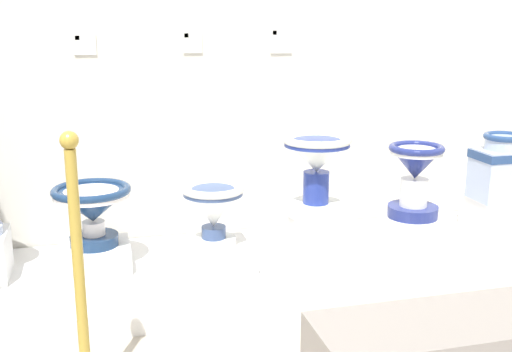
{
  "coord_description": "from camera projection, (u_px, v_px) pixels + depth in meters",
  "views": [
    {
      "loc": [
        1.13,
        -1.07,
        1.4
      ],
      "look_at": [
        1.96,
        2.08,
        0.59
      ],
      "focal_mm": 44.06,
      "sensor_mm": 36.0,
      "label": 1
    }
  ],
  "objects": [
    {
      "name": "display_platform",
      "position": [
        265.0,
        267.0,
        3.5
      ],
      "size": [
        3.55,
        1.01,
        0.11
      ],
      "primitive_type": "cube",
      "color": "white",
      "rests_on": "ground_plane"
    },
    {
      "name": "antique_toilet_rightmost",
      "position": [
        317.0,
        163.0,
        3.39
      ],
      "size": [
        0.37,
        0.37,
        0.44
      ],
      "color": "white",
      "rests_on": "plinth_block_rightmost"
    },
    {
      "name": "plinth_block_slender_white",
      "position": [
        497.0,
        215.0,
        3.89
      ],
      "size": [
        0.3,
        0.37,
        0.21
      ],
      "primitive_type": "cube",
      "color": "white",
      "rests_on": "display_platform"
    },
    {
      "name": "plinth_block_rightmost",
      "position": [
        315.0,
        235.0,
        3.49
      ],
      "size": [
        0.28,
        0.36,
        0.24
      ],
      "primitive_type": "cube",
      "color": "white",
      "rests_on": "display_platform"
    },
    {
      "name": "plinth_block_broad_patterned",
      "position": [
        411.0,
        230.0,
        3.7
      ],
      "size": [
        0.29,
        0.3,
        0.16
      ],
      "primitive_type": "cube",
      "color": "white",
      "rests_on": "display_platform"
    },
    {
      "name": "plinth_block_central_ornate",
      "position": [
        214.0,
        256.0,
        3.35
      ],
      "size": [
        0.39,
        0.38,
        0.11
      ],
      "primitive_type": "cube",
      "color": "white",
      "rests_on": "display_platform"
    },
    {
      "name": "stanchion_post_near_left",
      "position": [
        82.0,
        322.0,
        2.26
      ],
      "size": [
        0.23,
        0.23,
        1.04
      ],
      "color": "#B69538",
      "rests_on": "ground_plane"
    },
    {
      "name": "antique_toilet_central_ornate",
      "position": [
        213.0,
        207.0,
        3.29
      ],
      "size": [
        0.33,
        0.33,
        0.34
      ],
      "color": "white",
      "rests_on": "plinth_block_central_ornate"
    },
    {
      "name": "antique_toilet_tall_cobalt",
      "position": [
        92.0,
        205.0,
        3.26
      ],
      "size": [
        0.41,
        0.41,
        0.32
      ],
      "color": "navy",
      "rests_on": "plinth_block_tall_cobalt"
    },
    {
      "name": "antique_toilet_broad_patterned",
      "position": [
        415.0,
        172.0,
        3.62
      ],
      "size": [
        0.32,
        0.32,
        0.43
      ],
      "color": "navy",
      "rests_on": "plinth_block_broad_patterned"
    },
    {
      "name": "wall_back",
      "position": [
        241.0,
        2.0,
        3.67
      ],
      "size": [
        4.22,
        0.06,
        3.0
      ],
      "primitive_type": "cube",
      "color": "silver",
      "rests_on": "ground_plane"
    },
    {
      "name": "info_placard_second",
      "position": [
        85.0,
        44.0,
        3.47
      ],
      "size": [
        0.12,
        0.01,
        0.12
      ],
      "color": "white"
    },
    {
      "name": "plinth_block_tall_cobalt",
      "position": [
        95.0,
        256.0,
        3.33
      ],
      "size": [
        0.36,
        0.33,
        0.13
      ],
      "primitive_type": "cube",
      "color": "white",
      "rests_on": "display_platform"
    },
    {
      "name": "info_placard_fourth",
      "position": [
        281.0,
        40.0,
        3.75
      ],
      "size": [
        0.13,
        0.01,
        0.15
      ],
      "color": "white"
    },
    {
      "name": "info_placard_third",
      "position": [
        192.0,
        42.0,
        3.62
      ],
      "size": [
        0.11,
        0.01,
        0.12
      ],
      "color": "white"
    },
    {
      "name": "antique_toilet_slender_white",
      "position": [
        502.0,
        166.0,
        3.81
      ],
      "size": [
        0.33,
        0.25,
        0.41
      ],
      "color": "#ADBFDF",
      "rests_on": "plinth_block_slender_white"
    }
  ]
}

